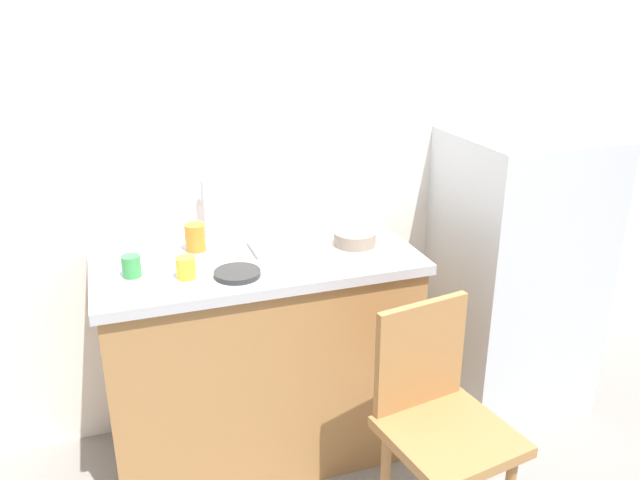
{
  "coord_description": "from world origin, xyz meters",
  "views": [
    {
      "loc": [
        -0.72,
        -1.64,
        1.88
      ],
      "look_at": [
        0.05,
        0.6,
        0.95
      ],
      "focal_mm": 36.24,
      "sensor_mm": 36.0,
      "label": 1
    }
  ],
  "objects_px": {
    "refrigerator": "(514,273)",
    "dish_tray": "(286,242)",
    "cup_green": "(131,266)",
    "hotplate": "(237,274)",
    "cup_orange": "(195,237)",
    "terracotta_bowl": "(355,238)",
    "cup_yellow": "(186,268)",
    "chair": "(439,419)"
  },
  "relations": [
    {
      "from": "terracotta_bowl",
      "to": "cup_orange",
      "type": "height_order",
      "value": "cup_orange"
    },
    {
      "from": "cup_green",
      "to": "cup_orange",
      "type": "bearing_deg",
      "value": 34.45
    },
    {
      "from": "cup_green",
      "to": "cup_orange",
      "type": "distance_m",
      "value": 0.31
    },
    {
      "from": "refrigerator",
      "to": "dish_tray",
      "type": "bearing_deg",
      "value": 178.08
    },
    {
      "from": "hotplate",
      "to": "cup_orange",
      "type": "height_order",
      "value": "cup_orange"
    },
    {
      "from": "chair",
      "to": "cup_green",
      "type": "distance_m",
      "value": 1.21
    },
    {
      "from": "terracotta_bowl",
      "to": "hotplate",
      "type": "relative_size",
      "value": 1.01
    },
    {
      "from": "terracotta_bowl",
      "to": "hotplate",
      "type": "distance_m",
      "value": 0.54
    },
    {
      "from": "cup_orange",
      "to": "dish_tray",
      "type": "bearing_deg",
      "value": -14.26
    },
    {
      "from": "cup_orange",
      "to": "chair",
      "type": "bearing_deg",
      "value": -50.07
    },
    {
      "from": "cup_orange",
      "to": "terracotta_bowl",
      "type": "bearing_deg",
      "value": -13.54
    },
    {
      "from": "terracotta_bowl",
      "to": "cup_orange",
      "type": "distance_m",
      "value": 0.64
    },
    {
      "from": "chair",
      "to": "dish_tray",
      "type": "height_order",
      "value": "dish_tray"
    },
    {
      "from": "chair",
      "to": "cup_green",
      "type": "bearing_deg",
      "value": 136.67
    },
    {
      "from": "cup_yellow",
      "to": "cup_orange",
      "type": "relative_size",
      "value": 0.74
    },
    {
      "from": "hotplate",
      "to": "cup_yellow",
      "type": "bearing_deg",
      "value": 166.18
    },
    {
      "from": "cup_yellow",
      "to": "terracotta_bowl",
      "type": "bearing_deg",
      "value": 8.7
    },
    {
      "from": "terracotta_bowl",
      "to": "cup_yellow",
      "type": "height_order",
      "value": "cup_yellow"
    },
    {
      "from": "refrigerator",
      "to": "cup_green",
      "type": "distance_m",
      "value": 1.72
    },
    {
      "from": "chair",
      "to": "terracotta_bowl",
      "type": "bearing_deg",
      "value": 85.55
    },
    {
      "from": "refrigerator",
      "to": "chair",
      "type": "height_order",
      "value": "refrigerator"
    },
    {
      "from": "dish_tray",
      "to": "terracotta_bowl",
      "type": "distance_m",
      "value": 0.28
    },
    {
      "from": "dish_tray",
      "to": "terracotta_bowl",
      "type": "xyz_separation_m",
      "value": [
        0.27,
        -0.06,
        0.0
      ]
    },
    {
      "from": "terracotta_bowl",
      "to": "cup_yellow",
      "type": "xyz_separation_m",
      "value": [
        -0.7,
        -0.11,
        0.01
      ]
    },
    {
      "from": "refrigerator",
      "to": "dish_tray",
      "type": "distance_m",
      "value": 1.12
    },
    {
      "from": "chair",
      "to": "cup_yellow",
      "type": "height_order",
      "value": "cup_yellow"
    },
    {
      "from": "hotplate",
      "to": "cup_yellow",
      "type": "xyz_separation_m",
      "value": [
        -0.18,
        0.04,
        0.03
      ]
    },
    {
      "from": "chair",
      "to": "terracotta_bowl",
      "type": "height_order",
      "value": "terracotta_bowl"
    },
    {
      "from": "refrigerator",
      "to": "dish_tray",
      "type": "height_order",
      "value": "refrigerator"
    },
    {
      "from": "hotplate",
      "to": "cup_green",
      "type": "height_order",
      "value": "cup_green"
    },
    {
      "from": "refrigerator",
      "to": "hotplate",
      "type": "distance_m",
      "value": 1.37
    },
    {
      "from": "chair",
      "to": "cup_orange",
      "type": "xyz_separation_m",
      "value": [
        -0.68,
        0.81,
        0.46
      ]
    },
    {
      "from": "cup_yellow",
      "to": "cup_green",
      "type": "height_order",
      "value": "same"
    },
    {
      "from": "cup_yellow",
      "to": "hotplate",
      "type": "bearing_deg",
      "value": -13.82
    },
    {
      "from": "chair",
      "to": "cup_yellow",
      "type": "xyz_separation_m",
      "value": [
        -0.75,
        0.55,
        0.45
      ]
    },
    {
      "from": "cup_orange",
      "to": "hotplate",
      "type": "bearing_deg",
      "value": -71.03
    },
    {
      "from": "terracotta_bowl",
      "to": "cup_green",
      "type": "bearing_deg",
      "value": -178.23
    },
    {
      "from": "dish_tray",
      "to": "refrigerator",
      "type": "bearing_deg",
      "value": -1.92
    },
    {
      "from": "cup_orange",
      "to": "cup_green",
      "type": "bearing_deg",
      "value": -145.55
    },
    {
      "from": "cup_green",
      "to": "hotplate",
      "type": "bearing_deg",
      "value": -18.79
    },
    {
      "from": "refrigerator",
      "to": "cup_yellow",
      "type": "xyz_separation_m",
      "value": [
        -1.51,
        -0.13,
        0.29
      ]
    },
    {
      "from": "chair",
      "to": "cup_green",
      "type": "relative_size",
      "value": 11.11
    }
  ]
}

